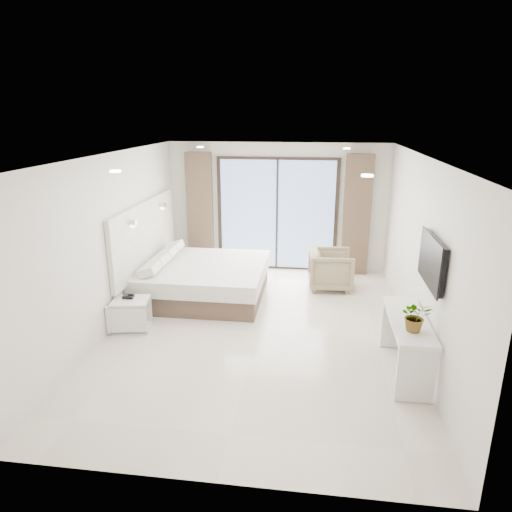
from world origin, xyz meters
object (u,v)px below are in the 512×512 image
Objects in this scene: console_desk at (407,334)px; armchair at (331,268)px; bed at (203,280)px; nightstand at (132,315)px.

console_desk is 3.08m from armchair.
bed is 2.46m from armchair.
armchair is (2.34, 0.74, 0.09)m from bed.
armchair reaches higher than console_desk.
console_desk is at bearing -34.26° from bed.
bed is at bearing 145.74° from console_desk.
nightstand is 0.74× the size of armchair.
console_desk reaches higher than nightstand.
nightstand is 0.42× the size of console_desk.
armchair is at bearing 17.45° from bed.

